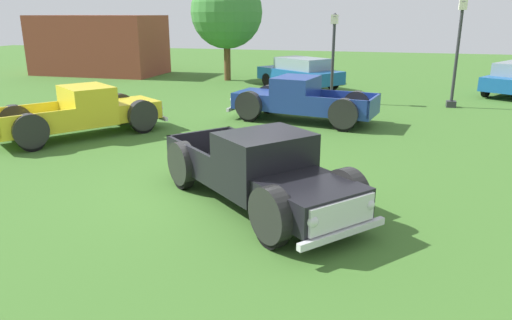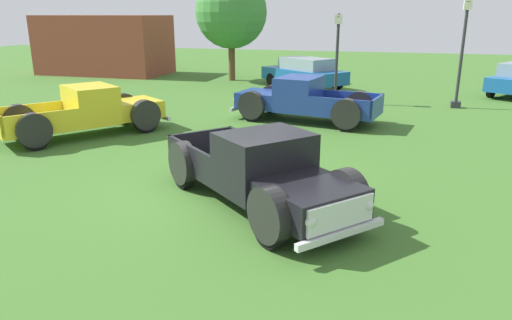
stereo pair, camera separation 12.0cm
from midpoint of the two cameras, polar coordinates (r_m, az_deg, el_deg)
ground_plane at (r=10.28m, az=-3.76°, el=-3.43°), size 80.00×80.00×0.00m
pickup_truck_foreground at (r=8.96m, az=1.61°, el=-1.72°), size 4.78×4.50×1.49m
pickup_truck_behind_left at (r=16.75m, az=5.13°, el=7.18°), size 5.25×2.73×1.53m
pickup_truck_behind_right at (r=15.59m, az=-18.62°, el=5.56°), size 4.29×5.00×1.51m
sedan_distant_a at (r=24.43m, az=5.95°, el=10.41°), size 4.72×4.12×1.50m
lamp_post_near at (r=20.54m, az=23.58°, el=11.77°), size 0.36×0.36×4.16m
lamp_post_far at (r=20.25m, az=9.82°, el=12.07°), size 0.36×0.36×3.63m
oak_tree_east at (r=27.08m, az=-2.86°, el=17.23°), size 3.90×3.90×5.63m
brick_pavilion at (r=31.65m, az=-17.55°, el=13.00°), size 7.58×4.03×3.51m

